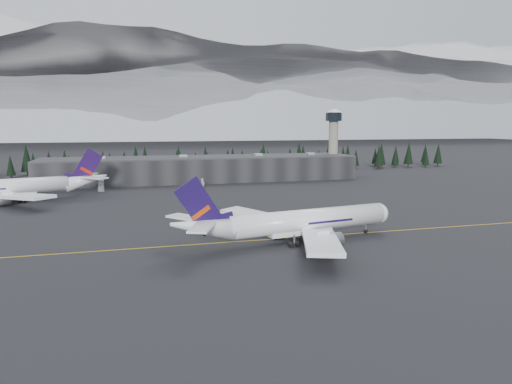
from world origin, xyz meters
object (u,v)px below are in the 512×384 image
object	(u,v)px
terminal	(203,169)
jet_parked	(17,187)
gse_vehicle_b	(203,186)
control_tower	(333,135)
jet_main	(291,223)
gse_vehicle_a	(101,190)

from	to	relation	value
terminal	jet_parked	xyz separation A→B (m)	(-78.17, -45.46, -0.77)
terminal	gse_vehicle_b	bearing A→B (deg)	-98.76
control_tower	jet_main	distance (m)	153.89
control_tower	jet_parked	xyz separation A→B (m)	(-153.17, -48.46, -17.88)
gse_vehicle_b	control_tower	bearing A→B (deg)	101.17
gse_vehicle_a	gse_vehicle_b	distance (m)	44.90
jet_parked	jet_main	bearing A→B (deg)	118.02
jet_parked	gse_vehicle_a	distance (m)	33.97
terminal	control_tower	xyz separation A→B (m)	(75.00, 3.00, 17.11)
control_tower	jet_parked	bearing A→B (deg)	-162.44
terminal	jet_main	bearing A→B (deg)	-89.24
gse_vehicle_b	gse_vehicle_a	bearing A→B (deg)	-95.80
gse_vehicle_b	terminal	bearing A→B (deg)	162.08
control_tower	gse_vehicle_a	bearing A→B (deg)	-165.55
terminal	jet_parked	distance (m)	90.43
jet_parked	gse_vehicle_a	bearing A→B (deg)	-165.57
jet_main	gse_vehicle_b	world-z (taller)	jet_main
jet_parked	gse_vehicle_b	world-z (taller)	jet_parked
control_tower	jet_main	world-z (taller)	control_tower
terminal	control_tower	bearing A→B (deg)	2.29
jet_parked	gse_vehicle_b	distance (m)	76.70
gse_vehicle_a	control_tower	bearing A→B (deg)	20.17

